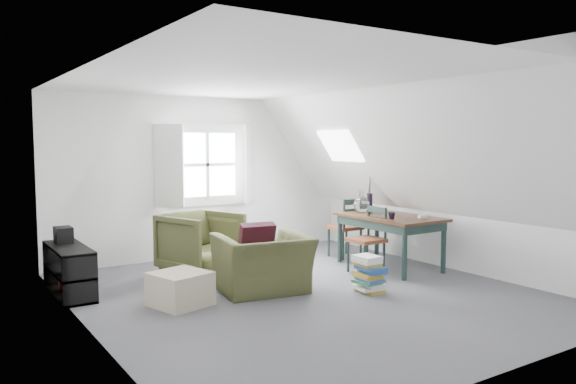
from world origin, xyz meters
TOP-DOWN VIEW (x-y plane):
  - floor at (0.00, 0.00)m, footprint 5.50×5.50m
  - ceiling at (0.00, 0.00)m, footprint 5.50×5.50m
  - wall_back at (0.00, 2.75)m, footprint 5.00×0.00m
  - wall_front at (0.00, -2.75)m, footprint 5.00×0.00m
  - wall_left at (-2.50, 0.00)m, footprint 0.00×5.50m
  - wall_right at (2.50, 0.00)m, footprint 0.00×5.50m
  - slope_left at (-1.55, 0.00)m, footprint 3.19×5.50m
  - slope_right at (1.55, 0.00)m, footprint 3.19×5.50m
  - dormer_window at (0.00, 2.68)m, footprint 1.71×0.35m
  - skylight at (1.55, 1.30)m, footprint 0.35×0.75m
  - armchair_near at (-0.38, 0.35)m, footprint 1.20×1.09m
  - armchair_far at (-0.60, 1.66)m, footprint 1.15×1.17m
  - throw_pillow at (-0.38, 0.50)m, footprint 0.47×0.32m
  - ottoman at (-1.44, 0.36)m, footprint 0.68×0.68m
  - dining_table at (1.82, 0.49)m, footprint 0.91×1.51m
  - demijohn at (1.67, 0.94)m, footprint 0.24×0.24m
  - vase_twigs at (1.92, 1.04)m, footprint 0.09×0.10m
  - cup at (1.57, 0.19)m, footprint 0.13×0.13m
  - paper_box at (2.02, 0.04)m, footprint 0.14×0.12m
  - dining_chair_far at (1.74, 1.38)m, footprint 0.44×0.44m
  - dining_chair_near at (1.35, 0.42)m, footprint 0.43×0.43m
  - media_shelf at (-2.37, 1.45)m, footprint 0.38×1.14m
  - electronics_box at (-2.37, 1.74)m, footprint 0.19×0.27m
  - magazine_stack at (0.68, -0.37)m, footprint 0.33×0.39m

SIDE VIEW (x-z plane):
  - floor at x=0.00m, z-range 0.00..0.00m
  - armchair_near at x=-0.38m, z-range -0.34..0.34m
  - armchair_far at x=-0.60m, z-range -0.42..0.42m
  - ottoman at x=-1.44m, z-range 0.00..0.37m
  - magazine_stack at x=0.68m, z-range 0.00..0.44m
  - media_shelf at x=-2.37m, z-range -0.03..0.55m
  - dining_chair_near at x=1.35m, z-range 0.02..0.93m
  - dining_chair_far at x=1.74m, z-range 0.02..0.96m
  - throw_pillow at x=-0.38m, z-range 0.38..0.83m
  - dining_table at x=1.82m, z-range 0.28..1.03m
  - electronics_box at x=-2.37m, z-range 0.57..0.78m
  - cup at x=1.57m, z-range 0.71..0.80m
  - paper_box at x=2.02m, z-range 0.75..0.80m
  - demijohn at x=1.67m, z-range 0.72..1.06m
  - vase_twigs at x=1.92m, z-range 0.57..1.24m
  - wall_back at x=0.00m, z-range -1.25..3.75m
  - wall_front at x=0.00m, z-range -1.25..3.75m
  - wall_left at x=-2.50m, z-range -1.50..4.00m
  - wall_right at x=2.50m, z-range -1.50..4.00m
  - dormer_window at x=0.00m, z-range 0.80..2.10m
  - skylight at x=1.55m, z-range 1.51..1.98m
  - slope_left at x=-1.55m, z-range -0.47..4.02m
  - slope_right at x=1.55m, z-range -0.47..4.02m
  - ceiling at x=0.00m, z-range 2.50..2.50m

